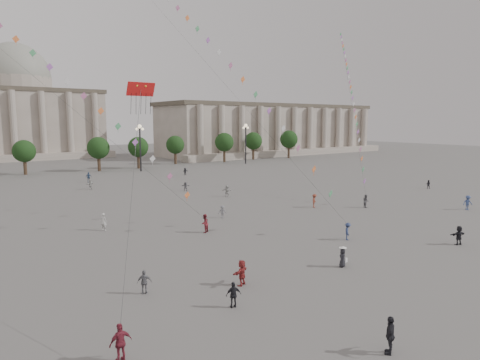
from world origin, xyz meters
TOP-DOWN VIEW (x-y plane):
  - ground at (0.00, 0.00)m, footprint 360.00×360.00m
  - hall_east at (75.00, 93.89)m, footprint 84.00×26.22m
  - hall_central at (0.00, 129.22)m, footprint 48.30×34.30m
  - tree_row at (0.00, 78.00)m, footprint 137.12×5.12m
  - lamp_post_mid_east at (15.00, 70.00)m, footprint 2.00×0.90m
  - lamp_post_far_east at (45.00, 70.00)m, footprint 2.00×0.90m
  - person_crowd_0 at (-0.04, 59.37)m, footprint 1.15×0.55m
  - person_crowd_3 at (15.12, -2.51)m, footprint 1.75×0.96m
  - person_crowd_4 at (-2.37, 50.67)m, footprint 1.62×1.27m
  - person_crowd_6 at (3.58, 19.73)m, footprint 1.13×0.97m
  - person_crowd_7 at (12.23, 31.30)m, footprint 1.54×1.53m
  - person_crowd_8 at (16.91, 17.60)m, footprint 1.34×1.21m
  - person_crowd_9 at (19.88, 58.11)m, footprint 1.50×0.84m
  - person_crowd_12 at (9.81, 39.86)m, footprint 1.40×1.16m
  - person_crowd_13 at (-9.73, 22.31)m, footprint 0.73×0.81m
  - person_crowd_14 at (31.83, 4.76)m, footprint 1.42×1.25m
  - person_crowd_15 at (44.28, 17.40)m, footprint 0.82×0.89m
  - tourist_0 at (-17.44, -2.79)m, footprint 1.15×0.54m
  - tourist_1 at (-9.62, -1.11)m, footprint 1.04×0.71m
  - tourist_2 at (-7.06, 1.50)m, footprint 1.77×1.18m
  - tourist_3 at (-13.18, 4.13)m, footprint 1.03×0.79m
  - tourist_4 at (-6.45, -10.00)m, footprint 1.22×1.01m
  - kite_flyer_0 at (-1.65, 15.23)m, footprint 1.18×1.11m
  - kite_flyer_1 at (8.08, 4.68)m, footprint 1.23×1.22m
  - kite_flyer_2 at (22.44, 13.56)m, footprint 0.96×1.05m
  - hat_person at (1.62, -0.17)m, footprint 0.87×0.75m
  - dragon_kite at (-10.67, 9.59)m, footprint 4.54×6.52m
  - kite_train_east at (39.21, 30.78)m, footprint 31.99×32.30m

SIDE VIEW (x-z plane):
  - ground at x=0.00m, z-range 0.00..0.00m
  - person_crowd_15 at x=44.28m, z-range 0.00..1.48m
  - person_crowd_12 at x=9.81m, z-range 0.00..1.50m
  - person_crowd_6 at x=3.58m, z-range 0.00..1.52m
  - person_crowd_9 at x=19.88m, z-range 0.00..1.55m
  - tourist_3 at x=-13.18m, z-range 0.00..1.63m
  - hat_person at x=1.62m, z-range -0.03..1.66m
  - tourist_1 at x=-9.62m, z-range 0.00..1.64m
  - kite_flyer_1 at x=8.08m, z-range 0.00..1.70m
  - person_crowd_4 at x=-2.37m, z-range 0.00..1.72m
  - kite_flyer_2 at x=22.44m, z-range 0.00..1.75m
  - person_crowd_7 at x=12.23m, z-range 0.00..1.78m
  - person_crowd_3 at x=15.12m, z-range 0.00..1.79m
  - person_crowd_8 at x=16.91m, z-range 0.00..1.81m
  - tourist_2 at x=-7.06m, z-range 0.00..1.83m
  - person_crowd_13 at x=-9.73m, z-range 0.00..1.85m
  - person_crowd_14 at x=31.83m, z-range 0.00..1.90m
  - person_crowd_0 at x=-0.04m, z-range 0.00..1.90m
  - tourist_0 at x=-17.44m, z-range 0.00..1.92m
  - kite_flyer_0 at x=-1.65m, z-range 0.00..1.94m
  - tourist_4 at x=-6.45m, z-range 0.00..1.94m
  - tree_row at x=0.00m, z-range 1.39..9.39m
  - lamp_post_mid_east at x=15.00m, z-range 2.03..12.68m
  - lamp_post_far_east at x=45.00m, z-range 2.03..12.68m
  - hall_east at x=75.00m, z-range -0.17..17.03m
  - dragon_kite at x=-10.67m, z-range 3.66..22.45m
  - hall_central at x=0.00m, z-range -3.52..31.98m
  - kite_train_east at x=39.21m, z-range -9.57..45.60m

